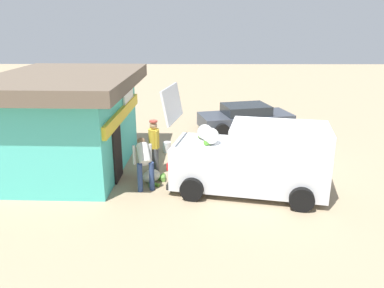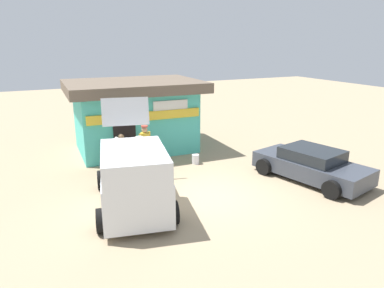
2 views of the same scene
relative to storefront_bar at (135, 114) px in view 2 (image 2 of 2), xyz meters
name	(u,v)px [view 2 (image 2 of 2)]	position (x,y,z in m)	size (l,w,h in m)	color
ground_plane	(208,194)	(0.65, -5.90, -1.64)	(60.00, 60.00, 0.00)	#9E896B
storefront_bar	(135,114)	(0.00, 0.00, 0.00)	(5.93, 4.46, 3.11)	#4CC6B7
delivery_van	(133,176)	(-1.78, -5.74, -0.65)	(2.82, 4.72, 2.94)	silver
parked_sedan	(311,165)	(4.58, -6.31, -1.09)	(2.81, 4.32, 1.15)	#383D47
vendor_standing	(145,144)	(-0.44, -2.77, -0.63)	(0.52, 0.45, 1.74)	#4C4C51
customer_bending	(114,150)	(-1.60, -2.60, -0.75)	(0.78, 0.64, 1.45)	navy
unloaded_banana_pile	(128,168)	(-1.16, -2.78, -1.47)	(0.84, 0.78, 0.39)	silver
paint_bucket	(196,159)	(1.58, -3.03, -1.45)	(0.29, 0.29, 0.39)	silver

